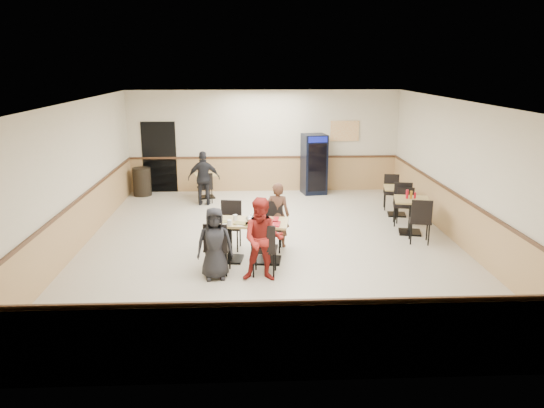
{
  "coord_description": "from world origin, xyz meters",
  "views": [
    {
      "loc": [
        -0.47,
        -10.66,
        3.74
      ],
      "look_at": [
        -0.01,
        -0.5,
        1.04
      ],
      "focal_mm": 35.0,
      "sensor_mm": 36.0,
      "label": 1
    }
  ],
  "objects_px": {
    "pepsi_cooler": "(314,164)",
    "side_table_far": "(398,197)",
    "diner_man_opposite": "(278,215)",
    "diner_woman_left": "(215,244)",
    "lone_diner": "(204,178)",
    "main_table": "(249,235)",
    "diner_woman_right": "(263,240)",
    "side_table_near": "(411,210)",
    "trash_bin": "(142,182)",
    "back_table": "(206,182)"
  },
  "relations": [
    {
      "from": "diner_woman_left",
      "to": "trash_bin",
      "type": "xyz_separation_m",
      "value": [
        -2.49,
        6.29,
        -0.25
      ]
    },
    {
      "from": "diner_woman_right",
      "to": "diner_man_opposite",
      "type": "relative_size",
      "value": 1.1
    },
    {
      "from": "diner_woman_right",
      "to": "trash_bin",
      "type": "bearing_deg",
      "value": 122.15
    },
    {
      "from": "side_table_near",
      "to": "trash_bin",
      "type": "distance_m",
      "value": 7.79
    },
    {
      "from": "trash_bin",
      "to": "back_table",
      "type": "bearing_deg",
      "value": -10.46
    },
    {
      "from": "diner_woman_right",
      "to": "side_table_near",
      "type": "height_order",
      "value": "diner_woman_right"
    },
    {
      "from": "back_table",
      "to": "pepsi_cooler",
      "type": "distance_m",
      "value": 3.18
    },
    {
      "from": "trash_bin",
      "to": "main_table",
      "type": "bearing_deg",
      "value": -60.45
    },
    {
      "from": "main_table",
      "to": "trash_bin",
      "type": "distance_m",
      "value": 6.27
    },
    {
      "from": "main_table",
      "to": "diner_woman_left",
      "type": "height_order",
      "value": "diner_woman_left"
    },
    {
      "from": "back_table",
      "to": "lone_diner",
      "type": "bearing_deg",
      "value": -90.0
    },
    {
      "from": "side_table_near",
      "to": "pepsi_cooler",
      "type": "bearing_deg",
      "value": 113.8
    },
    {
      "from": "diner_woman_left",
      "to": "diner_man_opposite",
      "type": "relative_size",
      "value": 0.95
    },
    {
      "from": "pepsi_cooler",
      "to": "trash_bin",
      "type": "height_order",
      "value": "pepsi_cooler"
    },
    {
      "from": "diner_man_opposite",
      "to": "pepsi_cooler",
      "type": "xyz_separation_m",
      "value": [
        1.33,
        4.66,
        0.19
      ]
    },
    {
      "from": "diner_woman_left",
      "to": "lone_diner",
      "type": "bearing_deg",
      "value": 90.57
    },
    {
      "from": "diner_man_opposite",
      "to": "trash_bin",
      "type": "bearing_deg",
      "value": -36.73
    },
    {
      "from": "main_table",
      "to": "lone_diner",
      "type": "distance_m",
      "value": 4.48
    },
    {
      "from": "side_table_far",
      "to": "trash_bin",
      "type": "xyz_separation_m",
      "value": [
        -6.86,
        2.4,
        -0.08
      ]
    },
    {
      "from": "back_table",
      "to": "main_table",
      "type": "bearing_deg",
      "value": -76.8
    },
    {
      "from": "diner_man_opposite",
      "to": "side_table_far",
      "type": "height_order",
      "value": "diner_man_opposite"
    },
    {
      "from": "diner_woman_right",
      "to": "main_table",
      "type": "bearing_deg",
      "value": 109.08
    },
    {
      "from": "diner_woman_left",
      "to": "lone_diner",
      "type": "height_order",
      "value": "lone_diner"
    },
    {
      "from": "side_table_near",
      "to": "trash_bin",
      "type": "height_order",
      "value": "trash_bin"
    },
    {
      "from": "diner_woman_right",
      "to": "diner_man_opposite",
      "type": "height_order",
      "value": "diner_woman_right"
    },
    {
      "from": "diner_woman_right",
      "to": "lone_diner",
      "type": "xyz_separation_m",
      "value": [
        -1.44,
        5.27,
        -0.02
      ]
    },
    {
      "from": "diner_woman_left",
      "to": "side_table_near",
      "type": "relative_size",
      "value": 1.47
    },
    {
      "from": "diner_man_opposite",
      "to": "side_table_near",
      "type": "distance_m",
      "value": 3.15
    },
    {
      "from": "lone_diner",
      "to": "back_table",
      "type": "height_order",
      "value": "lone_diner"
    },
    {
      "from": "back_table",
      "to": "side_table_far",
      "type": "bearing_deg",
      "value": -22.48
    },
    {
      "from": "diner_woman_left",
      "to": "trash_bin",
      "type": "distance_m",
      "value": 6.77
    },
    {
      "from": "main_table",
      "to": "back_table",
      "type": "distance_m",
      "value": 5.25
    },
    {
      "from": "diner_woman_left",
      "to": "diner_man_opposite",
      "type": "distance_m",
      "value": 2.07
    },
    {
      "from": "main_table",
      "to": "diner_woman_right",
      "type": "bearing_deg",
      "value": -67.62
    },
    {
      "from": "back_table",
      "to": "pepsi_cooler",
      "type": "relative_size",
      "value": 0.45
    },
    {
      "from": "side_table_far",
      "to": "back_table",
      "type": "height_order",
      "value": "side_table_far"
    },
    {
      "from": "diner_woman_left",
      "to": "side_table_near",
      "type": "height_order",
      "value": "diner_woman_left"
    },
    {
      "from": "diner_woman_right",
      "to": "pepsi_cooler",
      "type": "relative_size",
      "value": 0.86
    },
    {
      "from": "main_table",
      "to": "diner_man_opposite",
      "type": "bearing_deg",
      "value": 62.1
    },
    {
      "from": "main_table",
      "to": "lone_diner",
      "type": "bearing_deg",
      "value": 113.45
    },
    {
      "from": "diner_woman_right",
      "to": "diner_woman_left",
      "type": "bearing_deg",
      "value": 176.7
    },
    {
      "from": "trash_bin",
      "to": "side_table_near",
      "type": "bearing_deg",
      "value": -29.83
    },
    {
      "from": "main_table",
      "to": "back_table",
      "type": "xyz_separation_m",
      "value": [
        -1.2,
        5.11,
        -0.07
      ]
    },
    {
      "from": "pepsi_cooler",
      "to": "trash_bin",
      "type": "distance_m",
      "value": 5.05
    },
    {
      "from": "diner_woman_right",
      "to": "pepsi_cooler",
      "type": "bearing_deg",
      "value": 80.0
    },
    {
      "from": "diner_woman_right",
      "to": "diner_man_opposite",
      "type": "bearing_deg",
      "value": 83.34
    },
    {
      "from": "diner_woman_right",
      "to": "back_table",
      "type": "height_order",
      "value": "diner_woman_right"
    },
    {
      "from": "diner_woman_left",
      "to": "diner_man_opposite",
      "type": "bearing_deg",
      "value": 48.16
    },
    {
      "from": "pepsi_cooler",
      "to": "side_table_far",
      "type": "bearing_deg",
      "value": -62.95
    },
    {
      "from": "lone_diner",
      "to": "back_table",
      "type": "distance_m",
      "value": 0.84
    }
  ]
}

